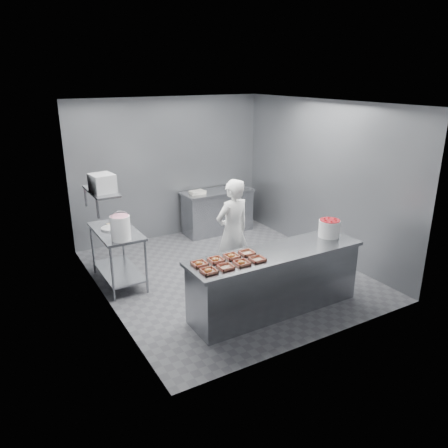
{
  "coord_description": "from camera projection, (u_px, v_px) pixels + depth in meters",
  "views": [
    {
      "loc": [
        -3.41,
        -5.77,
        3.22
      ],
      "look_at": [
        -0.16,
        -0.2,
        0.98
      ],
      "focal_mm": 35.0,
      "sensor_mm": 36.0,
      "label": 1
    }
  ],
  "objects": [
    {
      "name": "glaze_bucket",
      "position": [
        120.0,
        227.0,
        6.35
      ],
      "size": [
        0.3,
        0.29,
        0.44
      ],
      "color": "white",
      "rests_on": "prep_table"
    },
    {
      "name": "floor",
      "position": [
        226.0,
        274.0,
        7.38
      ],
      "size": [
        4.5,
        4.5,
        0.0
      ],
      "primitive_type": "plane",
      "color": "#4C4C51",
      "rests_on": "ground"
    },
    {
      "name": "tray_6",
      "position": [
        232.0,
        256.0,
        5.77
      ],
      "size": [
        0.19,
        0.18,
        0.06
      ],
      "color": "tan",
      "rests_on": "service_counter"
    },
    {
      "name": "tray_2",
      "position": [
        242.0,
        263.0,
        5.57
      ],
      "size": [
        0.19,
        0.18,
        0.06
      ],
      "color": "tan",
      "rests_on": "service_counter"
    },
    {
      "name": "service_counter",
      "position": [
        275.0,
        281.0,
        6.13
      ],
      "size": [
        2.6,
        0.7,
        0.9
      ],
      "color": "slate",
      "rests_on": "ground"
    },
    {
      "name": "tray_0",
      "position": [
        209.0,
        271.0,
        5.34
      ],
      "size": [
        0.19,
        0.18,
        0.06
      ],
      "color": "tan",
      "rests_on": "service_counter"
    },
    {
      "name": "prep_table",
      "position": [
        117.0,
        248.0,
        6.89
      ],
      "size": [
        0.6,
        1.2,
        0.9
      ],
      "color": "slate",
      "rests_on": "ground"
    },
    {
      "name": "wall_left",
      "position": [
        101.0,
        213.0,
        5.97
      ],
      "size": [
        0.04,
        4.5,
        2.8
      ],
      "primitive_type": "cube",
      "color": "slate",
      "rests_on": "ground"
    },
    {
      "name": "tray_3",
      "position": [
        257.0,
        259.0,
        5.69
      ],
      "size": [
        0.19,
        0.18,
        0.04
      ],
      "color": "tan",
      "rests_on": "service_counter"
    },
    {
      "name": "wall_right",
      "position": [
        322.0,
        179.0,
        7.87
      ],
      "size": [
        0.04,
        4.5,
        2.8
      ],
      "primitive_type": "cube",
      "color": "slate",
      "rests_on": "ground"
    },
    {
      "name": "worker",
      "position": [
        233.0,
        231.0,
        6.89
      ],
      "size": [
        0.67,
        0.49,
        1.7
      ],
      "primitive_type": "imported",
      "rotation": [
        0.0,
        0.0,
        3.28
      ],
      "color": "white",
      "rests_on": "ground"
    },
    {
      "name": "strawberry_tub",
      "position": [
        329.0,
        228.0,
        6.49
      ],
      "size": [
        0.32,
        0.32,
        0.26
      ],
      "color": "white",
      "rests_on": "service_counter"
    },
    {
      "name": "appliance",
      "position": [
        102.0,
        183.0,
        6.36
      ],
      "size": [
        0.35,
        0.39,
        0.27
      ],
      "primitive_type": "cube",
      "rotation": [
        0.0,
        0.0,
        0.12
      ],
      "color": "gray",
      "rests_on": "wall_shelf"
    },
    {
      "name": "back_counter",
      "position": [
        218.0,
        211.0,
        9.21
      ],
      "size": [
        1.5,
        0.6,
        0.9
      ],
      "color": "slate",
      "rests_on": "ground"
    },
    {
      "name": "paper_stack",
      "position": [
        197.0,
        192.0,
        8.83
      ],
      "size": [
        0.31,
        0.23,
        0.06
      ],
      "primitive_type": "cube",
      "rotation": [
        0.0,
        0.0,
        -0.05
      ],
      "color": "silver",
      "rests_on": "back_counter"
    },
    {
      "name": "ceiling",
      "position": [
        227.0,
        103.0,
        6.47
      ],
      "size": [
        4.5,
        4.5,
        0.0
      ],
      "primitive_type": "plane",
      "rotation": [
        3.14,
        0.0,
        0.0
      ],
      "color": "white",
      "rests_on": "wall_back"
    },
    {
      "name": "tray_4",
      "position": [
        199.0,
        264.0,
        5.54
      ],
      "size": [
        0.19,
        0.18,
        0.06
      ],
      "color": "tan",
      "rests_on": "service_counter"
    },
    {
      "name": "wall_back",
      "position": [
        170.0,
        169.0,
        8.76
      ],
      "size": [
        4.0,
        0.04,
        2.8
      ],
      "primitive_type": "cube",
      "color": "slate",
      "rests_on": "ground"
    },
    {
      "name": "tray_5",
      "position": [
        216.0,
        260.0,
        5.66
      ],
      "size": [
        0.19,
        0.18,
        0.06
      ],
      "color": "tan",
      "rests_on": "service_counter"
    },
    {
      "name": "rag",
      "position": [
        111.0,
        224.0,
        7.04
      ],
      "size": [
        0.14,
        0.13,
        0.02
      ],
      "primitive_type": "cube",
      "rotation": [
        0.0,
        0.0,
        0.08
      ],
      "color": "#CCB28C",
      "rests_on": "prep_table"
    },
    {
      "name": "tray_7",
      "position": [
        247.0,
        253.0,
        5.89
      ],
      "size": [
        0.19,
        0.18,
        0.04
      ],
      "color": "tan",
      "rests_on": "service_counter"
    },
    {
      "name": "bucket_lid",
      "position": [
        111.0,
        228.0,
        6.85
      ],
      "size": [
        0.39,
        0.39,
        0.02
      ],
      "primitive_type": "cylinder",
      "rotation": [
        0.0,
        0.0,
        -0.31
      ],
      "color": "white",
      "rests_on": "prep_table"
    },
    {
      "name": "wall_shelf",
      "position": [
        101.0,
        191.0,
        6.5
      ],
      "size": [
        0.35,
        0.9,
        0.03
      ],
      "primitive_type": "cube",
      "color": "slate",
      "rests_on": "wall_left"
    },
    {
      "name": "tray_1",
      "position": [
        226.0,
        267.0,
        5.46
      ],
      "size": [
        0.19,
        0.18,
        0.04
      ],
      "color": "tan",
      "rests_on": "service_counter"
    }
  ]
}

